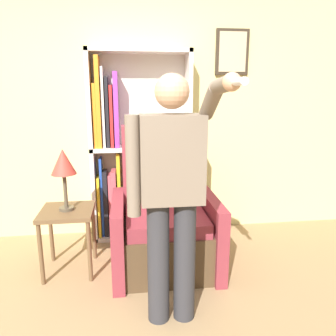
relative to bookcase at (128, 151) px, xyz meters
name	(u,v)px	position (x,y,z in m)	size (l,w,h in m)	color
wall_back	(122,107)	(-0.05, 0.16, 0.44)	(8.00, 0.11, 2.80)	#DBCC84
bookcase	(128,151)	(0.00, 0.00, 0.00)	(1.04, 0.28, 1.98)	silver
armchair	(164,224)	(0.31, -0.65, -0.57)	(0.93, 0.82, 1.27)	#4C3823
person_standing	(172,189)	(0.26, -1.42, 0.00)	(0.55, 0.78, 1.69)	#2D2D33
side_table	(68,220)	(-0.55, -0.67, -0.48)	(0.45, 0.45, 0.58)	brown
table_lamp	(63,164)	(-0.55, -0.67, 0.02)	(0.21, 0.21, 0.53)	#4C4233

